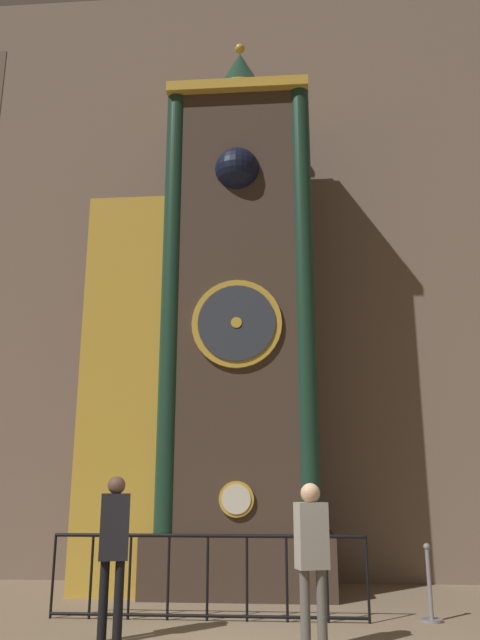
# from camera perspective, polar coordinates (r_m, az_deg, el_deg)

# --- Properties ---
(cathedral_back_wall) EXTENTS (24.00, 0.32, 13.13)m
(cathedral_back_wall) POSITION_cam_1_polar(r_m,az_deg,el_deg) (13.38, 1.95, 6.26)
(cathedral_back_wall) COLOR #7A6656
(cathedral_back_wall) RESTS_ON ground_plane
(clock_tower) EXTENTS (4.30, 1.85, 10.57)m
(clock_tower) POSITION_cam_1_polar(r_m,az_deg,el_deg) (11.36, -2.46, -1.07)
(clock_tower) COLOR #423328
(clock_tower) RESTS_ON ground_plane
(railing_fence) EXTENTS (4.29, 0.05, 1.09)m
(railing_fence) POSITION_cam_1_polar(r_m,az_deg,el_deg) (9.05, -2.99, -22.04)
(railing_fence) COLOR black
(railing_fence) RESTS_ON ground_plane
(visitor_near) EXTENTS (0.39, 0.30, 1.84)m
(visitor_near) POSITION_cam_1_polar(r_m,az_deg,el_deg) (7.98, -11.46, -19.06)
(visitor_near) COLOR black
(visitor_near) RESTS_ON ground_plane
(visitor_far) EXTENTS (0.39, 0.32, 1.76)m
(visitor_far) POSITION_cam_1_polar(r_m,az_deg,el_deg) (7.41, 6.58, -19.95)
(visitor_far) COLOR #58554F
(visitor_far) RESTS_ON ground_plane
(stanchion_post) EXTENTS (0.28, 0.28, 0.98)m
(stanchion_post) POSITION_cam_1_polar(r_m,az_deg,el_deg) (9.36, 17.00, -23.00)
(stanchion_post) COLOR gray
(stanchion_post) RESTS_ON ground_plane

